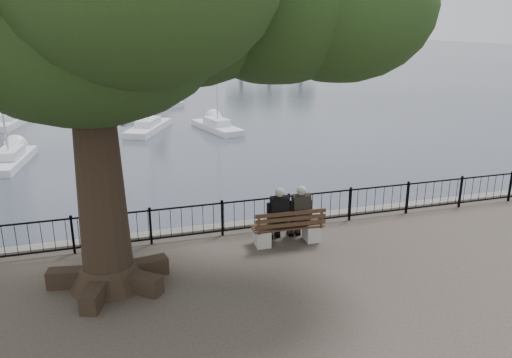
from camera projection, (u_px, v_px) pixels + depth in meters
name	position (u px, v px, depth m)	size (l,w,h in m)	color
harbor	(251.00, 240.00, 15.14)	(260.00, 260.00, 1.20)	#615E59
railing	(256.00, 213.00, 14.37)	(22.06, 0.06, 1.00)	black
bench	(288.00, 231.00, 13.64)	(1.99, 0.67, 1.04)	#999893
person_left	(278.00, 217.00, 13.57)	(0.49, 0.83, 1.65)	black
person_right	(299.00, 215.00, 13.71)	(0.49, 0.83, 1.65)	black
lion_monument	(155.00, 63.00, 58.00)	(6.40, 6.40, 9.34)	#615E59
sailboat_a	(10.00, 158.00, 24.98)	(2.00, 5.06, 10.05)	silver
sailboat_b	(148.00, 126.00, 32.76)	(3.58, 5.49, 12.24)	silver
sailboat_c	(217.00, 126.00, 32.97)	(2.64, 5.31, 10.55)	silver
sailboat_e	(11.00, 120.00, 34.82)	(2.79, 6.14, 12.51)	silver
sailboat_f	(163.00, 100.00, 43.83)	(3.12, 5.51, 11.64)	silver
sailboat_h	(119.00, 88.00, 51.46)	(2.07, 5.89, 13.94)	silver
far_shore	(268.00, 39.00, 90.98)	(30.00, 8.60, 9.18)	#342F29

